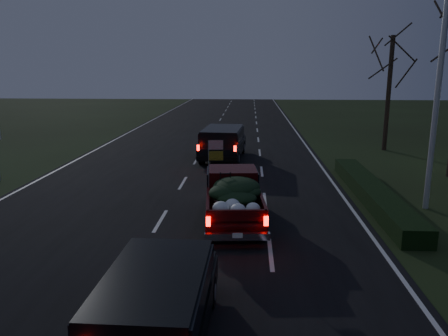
% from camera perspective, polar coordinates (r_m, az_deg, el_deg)
% --- Properties ---
extents(ground, '(120.00, 120.00, 0.00)m').
position_cam_1_polar(ground, '(15.00, -8.31, -6.91)').
color(ground, black).
rests_on(ground, ground).
extents(road_asphalt, '(14.00, 120.00, 0.02)m').
position_cam_1_polar(road_asphalt, '(15.00, -8.31, -6.87)').
color(road_asphalt, black).
rests_on(road_asphalt, ground).
extents(hedge_row, '(1.00, 10.00, 0.60)m').
position_cam_1_polar(hedge_row, '(18.12, 18.74, -3.00)').
color(hedge_row, black).
rests_on(hedge_row, ground).
extents(light_pole, '(0.50, 0.90, 9.16)m').
position_cam_1_polar(light_pole, '(17.11, 26.55, 13.03)').
color(light_pole, silver).
rests_on(light_pole, ground).
extents(bare_tree_far, '(3.60, 3.60, 7.00)m').
position_cam_1_polar(bare_tree_far, '(29.09, 20.96, 12.41)').
color(bare_tree_far, black).
rests_on(bare_tree_far, ground).
extents(pickup_truck, '(2.19, 4.83, 2.46)m').
position_cam_1_polar(pickup_truck, '(14.64, 1.21, -3.47)').
color(pickup_truck, '#40080A').
rests_on(pickup_truck, ground).
extents(lead_suv, '(2.49, 5.24, 1.46)m').
position_cam_1_polar(lead_suv, '(24.65, -0.15, 3.68)').
color(lead_suv, black).
rests_on(lead_suv, ground).
extents(rear_suv, '(2.03, 4.38, 1.25)m').
position_cam_1_polar(rear_suv, '(8.30, -8.82, -16.86)').
color(rear_suv, black).
rests_on(rear_suv, ground).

